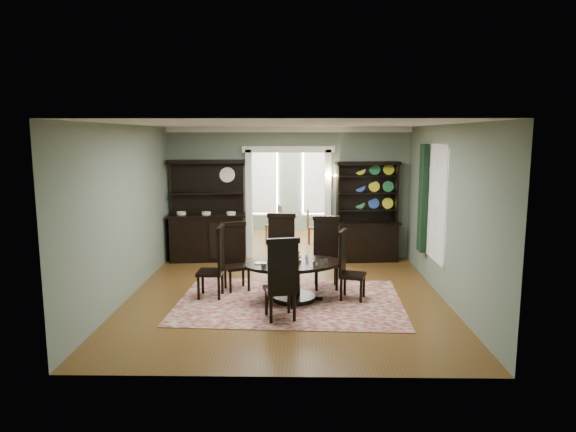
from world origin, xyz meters
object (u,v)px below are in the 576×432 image
dining_table (294,274)px  parlor_table (284,224)px  welsh_dresser (367,225)px  sideboard (207,225)px

dining_table → parlor_table: size_ratio=2.51×
dining_table → welsh_dresser: bearing=44.5°
sideboard → welsh_dresser: sideboard is taller
dining_table → sideboard: sideboard is taller
sideboard → parlor_table: 2.65m
dining_table → parlor_table: 4.93m
dining_table → sideboard: (-1.98, 2.90, 0.33)m
sideboard → parlor_table: bearing=44.2°
dining_table → parlor_table: (-0.30, 4.92, 0.00)m
welsh_dresser → sideboard: bearing=175.1°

